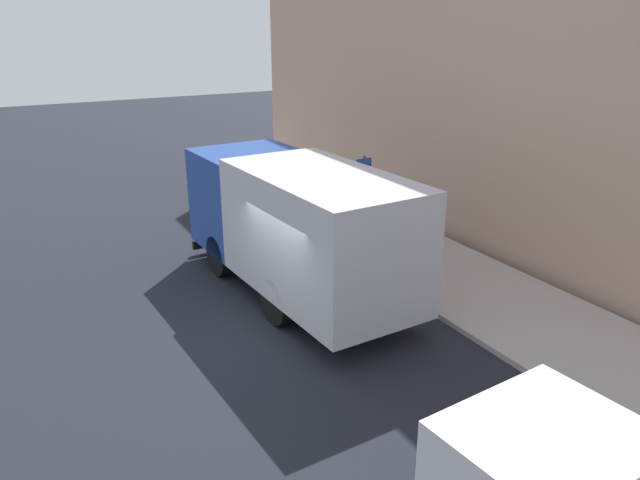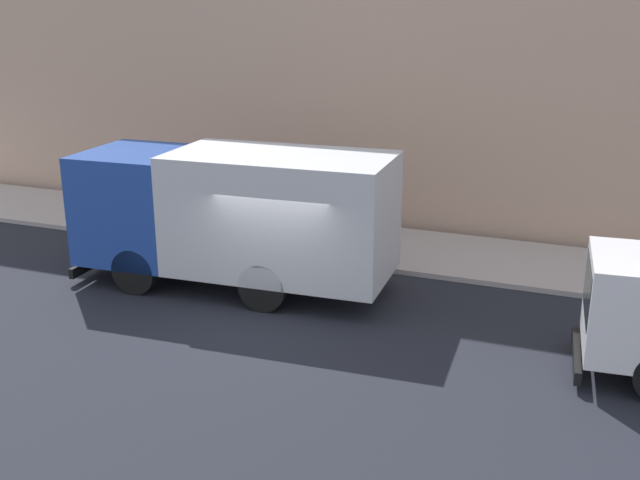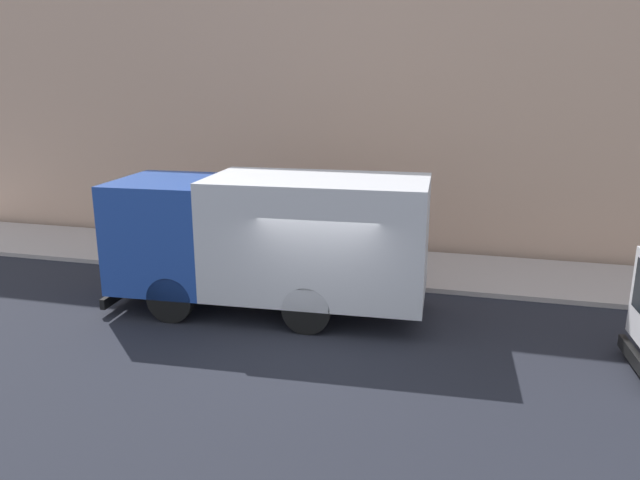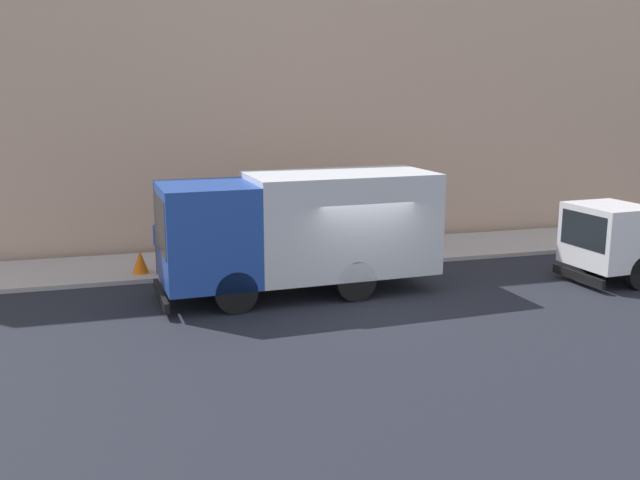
{
  "view_description": "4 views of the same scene",
  "coord_description": "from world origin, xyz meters",
  "px_view_note": "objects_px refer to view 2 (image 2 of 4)",
  "views": [
    {
      "loc": [
        -5.03,
        -10.46,
        6.23
      ],
      "look_at": [
        1.63,
        1.58,
        1.17
      ],
      "focal_mm": 34.3,
      "sensor_mm": 36.0,
      "label": 1
    },
    {
      "loc": [
        -13.49,
        -6.24,
        6.34
      ],
      "look_at": [
        1.44,
        -0.4,
        1.17
      ],
      "focal_mm": 42.32,
      "sensor_mm": 36.0,
      "label": 2
    },
    {
      "loc": [
        -11.65,
        -3.02,
        5.27
      ],
      "look_at": [
        1.62,
        0.44,
        1.58
      ],
      "focal_mm": 33.99,
      "sensor_mm": 36.0,
      "label": 3
    },
    {
      "loc": [
        -16.46,
        5.92,
        5.27
      ],
      "look_at": [
        1.43,
        0.75,
        1.29
      ],
      "focal_mm": 39.56,
      "sensor_mm": 36.0,
      "label": 4
    }
  ],
  "objects_px": {
    "street_sign_post": "(248,185)",
    "traffic_cone_orange": "(156,218)",
    "pedestrian_walking": "(267,207)",
    "large_utility_truck": "(235,212)",
    "pedestrian_standing": "(168,204)",
    "pedestrian_third": "(244,197)"
  },
  "relations": [
    {
      "from": "pedestrian_walking",
      "to": "pedestrian_standing",
      "type": "height_order",
      "value": "pedestrian_standing"
    },
    {
      "from": "pedestrian_standing",
      "to": "traffic_cone_orange",
      "type": "bearing_deg",
      "value": -122.84
    },
    {
      "from": "pedestrian_standing",
      "to": "traffic_cone_orange",
      "type": "relative_size",
      "value": 2.47
    },
    {
      "from": "pedestrian_third",
      "to": "traffic_cone_orange",
      "type": "xyz_separation_m",
      "value": [
        -1.02,
        2.24,
        -0.56
      ]
    },
    {
      "from": "pedestrian_standing",
      "to": "street_sign_post",
      "type": "relative_size",
      "value": 0.59
    },
    {
      "from": "large_utility_truck",
      "to": "street_sign_post",
      "type": "distance_m",
      "value": 2.58
    },
    {
      "from": "street_sign_post",
      "to": "pedestrian_walking",
      "type": "bearing_deg",
      "value": -6.31
    },
    {
      "from": "large_utility_truck",
      "to": "street_sign_post",
      "type": "xyz_separation_m",
      "value": [
        2.42,
        0.89,
        -0.03
      ]
    },
    {
      "from": "pedestrian_standing",
      "to": "pedestrian_third",
      "type": "bearing_deg",
      "value": 115.76
    },
    {
      "from": "pedestrian_third",
      "to": "traffic_cone_orange",
      "type": "distance_m",
      "value": 2.52
    },
    {
      "from": "pedestrian_walking",
      "to": "traffic_cone_orange",
      "type": "distance_m",
      "value": 3.28
    },
    {
      "from": "pedestrian_third",
      "to": "pedestrian_standing",
      "type": "bearing_deg",
      "value": -46.75
    },
    {
      "from": "pedestrian_third",
      "to": "traffic_cone_orange",
      "type": "relative_size",
      "value": 2.58
    },
    {
      "from": "traffic_cone_orange",
      "to": "large_utility_truck",
      "type": "bearing_deg",
      "value": -125.4
    },
    {
      "from": "street_sign_post",
      "to": "traffic_cone_orange",
      "type": "bearing_deg",
      "value": 82.4
    },
    {
      "from": "pedestrian_walking",
      "to": "pedestrian_standing",
      "type": "bearing_deg",
      "value": -13.19
    },
    {
      "from": "pedestrian_walking",
      "to": "street_sign_post",
      "type": "bearing_deg",
      "value": 55.13
    },
    {
      "from": "large_utility_truck",
      "to": "pedestrian_standing",
      "type": "relative_size",
      "value": 4.5
    },
    {
      "from": "large_utility_truck",
      "to": "street_sign_post",
      "type": "height_order",
      "value": "large_utility_truck"
    },
    {
      "from": "large_utility_truck",
      "to": "pedestrian_walking",
      "type": "bearing_deg",
      "value": 10.37
    },
    {
      "from": "large_utility_truck",
      "to": "pedestrian_standing",
      "type": "distance_m",
      "value": 4.38
    },
    {
      "from": "traffic_cone_orange",
      "to": "street_sign_post",
      "type": "bearing_deg",
      "value": -97.6
    }
  ]
}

